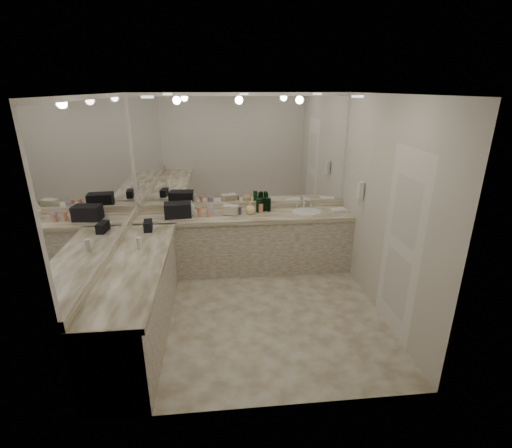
{
  "coord_description": "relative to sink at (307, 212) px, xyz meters",
  "views": [
    {
      "loc": [
        -0.35,
        -4.0,
        2.66
      ],
      "look_at": [
        0.1,
        0.4,
        1.03
      ],
      "focal_mm": 26.0,
      "sensor_mm": 36.0,
      "label": 1
    }
  ],
  "objects": [
    {
      "name": "backsplash_left",
      "position": [
        -2.53,
        -1.2,
        0.05
      ],
      "size": [
        0.04,
        3.0,
        0.1
      ],
      "primitive_type": "cube",
      "color": "beige",
      "rests_on": "vanity_left_top"
    },
    {
      "name": "amenity_bottle_3",
      "position": [
        -1.48,
        -0.08,
        0.06
      ],
      "size": [
        0.05,
        0.05,
        0.1
      ],
      "primitive_type": "cylinder",
      "color": "#E57F66",
      "rests_on": "vanity_back_top"
    },
    {
      "name": "amenity_bottle_7",
      "position": [
        -0.69,
        0.04,
        0.07
      ],
      "size": [
        0.07,
        0.07,
        0.13
      ],
      "primitive_type": "cylinder",
      "color": "#E57F66",
      "rests_on": "vanity_back_top"
    },
    {
      "name": "black_bag_spill",
      "position": [
        -2.25,
        -0.53,
        0.07
      ],
      "size": [
        0.13,
        0.24,
        0.12
      ],
      "primitive_type": "cube",
      "rotation": [
        0.0,
        0.0,
        0.12
      ],
      "color": "black",
      "rests_on": "vanity_left_top"
    },
    {
      "name": "wall_phone",
      "position": [
        0.61,
        -0.5,
        0.46
      ],
      "size": [
        0.06,
        0.1,
        0.24
      ],
      "primitive_type": "cube",
      "color": "white",
      "rests_on": "wall_right"
    },
    {
      "name": "green_bottle_3",
      "position": [
        -0.66,
        0.12,
        0.1
      ],
      "size": [
        0.07,
        0.07,
        0.19
      ],
      "primitive_type": "cylinder",
      "color": "#114420",
      "rests_on": "vanity_back_top"
    },
    {
      "name": "soap_bottle_a",
      "position": [
        -1.71,
        0.01,
        0.12
      ],
      "size": [
        0.11,
        0.11,
        0.22
      ],
      "primitive_type": "imported",
      "rotation": [
        0.0,
        0.0,
        0.41
      ],
      "color": "silver",
      "rests_on": "vanity_back_top"
    },
    {
      "name": "amenity_bottle_0",
      "position": [
        -1.69,
        -0.01,
        0.05
      ],
      "size": [
        0.05,
        0.05,
        0.1
      ],
      "primitive_type": "cylinder",
      "color": "silver",
      "rests_on": "vanity_back_top"
    },
    {
      "name": "vanity_back_base",
      "position": [
        -0.95,
        0.0,
        -0.48
      ],
      "size": [
        3.2,
        0.6,
        0.84
      ],
      "primitive_type": "cube",
      "color": "beige",
      "rests_on": "floor"
    },
    {
      "name": "amenity_bottle_1",
      "position": [
        -1.03,
        0.09,
        0.04
      ],
      "size": [
        0.06,
        0.06,
        0.07
      ],
      "primitive_type": "cylinder",
      "color": "#F2D84C",
      "rests_on": "vanity_back_top"
    },
    {
      "name": "soap_bottle_c",
      "position": [
        -0.86,
        -0.01,
        0.1
      ],
      "size": [
        0.18,
        0.18,
        0.19
      ],
      "primitive_type": "imported",
      "rotation": [
        0.0,
        0.0,
        0.25
      ],
      "color": "#F2D392",
      "rests_on": "vanity_back_top"
    },
    {
      "name": "amenity_bottle_4",
      "position": [
        -1.63,
        0.11,
        0.05
      ],
      "size": [
        0.04,
        0.04,
        0.08
      ],
      "primitive_type": "cylinder",
      "color": "white",
      "rests_on": "vanity_back_top"
    },
    {
      "name": "hand_towel",
      "position": [
        0.49,
        -0.02,
        0.02
      ],
      "size": [
        0.26,
        0.2,
        0.04
      ],
      "primitive_type": "cube",
      "rotation": [
        0.0,
        0.0,
        0.23
      ],
      "color": "white",
      "rests_on": "vanity_back_top"
    },
    {
      "name": "cream_cosmetic_case",
      "position": [
        -1.15,
        -0.01,
        0.07
      ],
      "size": [
        0.26,
        0.21,
        0.13
      ],
      "primitive_type": "cube",
      "rotation": [
        0.0,
        0.0,
        -0.33
      ],
      "color": "beige",
      "rests_on": "vanity_back_top"
    },
    {
      "name": "floor",
      "position": [
        -0.95,
        -1.2,
        -0.9
      ],
      "size": [
        3.2,
        3.2,
        0.0
      ],
      "primitive_type": "plane",
      "color": "beige",
      "rests_on": "ground"
    },
    {
      "name": "vanity_left_top",
      "position": [
        -2.24,
        -1.5,
        -0.03
      ],
      "size": [
        0.64,
        2.42,
        0.06
      ],
      "primitive_type": "cube",
      "color": "beige",
      "rests_on": "vanity_left_base"
    },
    {
      "name": "backsplash_back",
      "position": [
        -0.95,
        0.28,
        0.05
      ],
      "size": [
        3.2,
        0.04,
        0.1
      ],
      "primitive_type": "cube",
      "color": "beige",
      "rests_on": "vanity_back_top"
    },
    {
      "name": "vanity_left_base",
      "position": [
        -2.25,
        -1.5,
        -0.48
      ],
      "size": [
        0.6,
        2.4,
        0.84
      ],
      "primitive_type": "cube",
      "color": "beige",
      "rests_on": "floor"
    },
    {
      "name": "green_bottle_2",
      "position": [
        -0.57,
        0.1,
        0.11
      ],
      "size": [
        0.06,
        0.06,
        0.2
      ],
      "primitive_type": "cylinder",
      "color": "#114420",
      "rests_on": "vanity_back_top"
    },
    {
      "name": "ceiling",
      "position": [
        -0.95,
        -1.2,
        1.71
      ],
      "size": [
        3.2,
        3.2,
        0.0
      ],
      "primitive_type": "plane",
      "color": "white",
      "rests_on": "floor"
    },
    {
      "name": "faucet",
      "position": [
        0.0,
        0.21,
        0.07
      ],
      "size": [
        0.24,
        0.16,
        0.14
      ],
      "primitive_type": "cube",
      "color": "silver",
      "rests_on": "vanity_back_top"
    },
    {
      "name": "soap_bottle_b",
      "position": [
        -1.44,
        0.02,
        0.09
      ],
      "size": [
        0.09,
        0.1,
        0.17
      ],
      "primitive_type": "imported",
      "rotation": [
        0.0,
        0.0,
        0.22
      ],
      "color": "#B8B4CD",
      "rests_on": "vanity_back_top"
    },
    {
      "name": "door",
      "position": [
        0.64,
        -1.7,
        0.16
      ],
      "size": [
        0.02,
        0.82,
        2.1
      ],
      "primitive_type": "cube",
      "color": "white",
      "rests_on": "wall_right"
    },
    {
      "name": "green_bottle_0",
      "position": [
        -0.57,
        0.15,
        0.1
      ],
      "size": [
        0.07,
        0.07,
        0.19
      ],
      "primitive_type": "cylinder",
      "color": "#114420",
      "rests_on": "vanity_back_top"
    },
    {
      "name": "lotion_left",
      "position": [
        -2.25,
        -1.14,
        0.07
      ],
      "size": [
        0.06,
        0.06,
        0.14
      ],
      "primitive_type": "cylinder",
      "color": "white",
      "rests_on": "vanity_left_top"
    },
    {
      "name": "mirror_back",
      "position": [
        -0.95,
        0.29,
        0.88
      ],
      "size": [
        3.12,
        0.01,
        1.55
      ],
      "primitive_type": "cube",
      "color": "white",
      "rests_on": "wall_back"
    },
    {
      "name": "vanity_back_top",
      "position": [
        -0.95,
        -0.01,
        -0.03
      ],
      "size": [
        3.2,
        0.64,
        0.06
      ],
      "primitive_type": "cube",
      "color": "beige",
      "rests_on": "vanity_back_base"
    },
    {
      "name": "amenity_bottle_5",
      "position": [
        -1.6,
        -0.02,
        0.07
      ],
      "size": [
        0.06,
        0.06,
        0.13
      ],
      "primitive_type": "cylinder",
      "color": "#E57F66",
      "rests_on": "vanity_back_top"
    },
    {
      "name": "wall_right",
      "position": [
        0.65,
        -1.2,
        0.41
      ],
      "size": [
        0.02,
        3.0,
        2.6
      ],
      "primitive_type": "cube",
      "color": "beige",
      "rests_on": "floor"
    },
    {
      "name": "wall_back",
      "position": [
        -0.95,
        0.3,
        0.41
      ],
      "size": [
        3.2,
        0.02,
        2.6
      ],
      "primitive_type": "cube",
      "color": "beige",
      "rests_on": "floor"
    },
    {
      "name": "black_toiletry_bag",
      "position": [
        -1.91,
        -0.03,
        0.11
      ],
      "size": [
        0.4,
        0.27,
        0.21
      ],
      "primitive_type": "cube",
      "rotation": [
        0.0,
        0.0,
        0.09
      ],
      "color": "black",
      "rests_on": "vanity_back_top"
    },
    {
      "name": "mirror_left",
      "position": [
        -2.54,
        -1.2,
        0.88
      ],
      "size": [
        0.01,
        2.92,
        1.55
      ],
      "primitive_type": "cube",
      "color": "white",
      "rests_on": "wall_left"
    },
    {
      "name": "green_bottle_4",
      "position": [
        -0.64,
        0.12,
        0.11
      ],
      "size": [
        0.06,
        0.06,
        0.21
      ],
      "primitive_type": "cylinder",
      "color": "#114420",
      "rests_on": "vanity_back_top"
    },
    {
      "name": "amenity_bottle_8",
      "position": [
        -1.12,
        -0.04,
        0.06
      ],
      "size": [
        0.04,
        0.04,
        0.11
      ],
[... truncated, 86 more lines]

